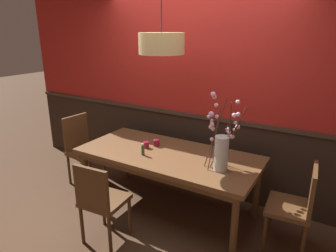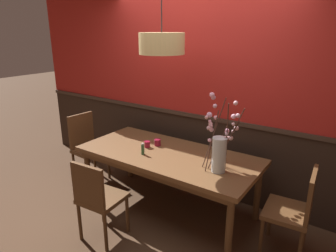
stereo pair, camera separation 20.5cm
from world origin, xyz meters
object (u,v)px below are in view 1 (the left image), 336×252
object	(u,v)px
chair_head_west_end	(82,146)
chair_near_side_left	(100,199)
condiment_bottle	(143,150)
chair_head_east_end	(297,204)
dining_table	(168,159)
pendant_lamp	(162,44)
candle_holder_nearer_edge	(146,145)
chair_far_side_left	(178,141)
chair_far_side_right	(217,150)
vase_with_blossoms	(221,148)
candle_holder_nearer_center	(156,143)

from	to	relation	value
chair_head_west_end	chair_near_side_left	xyz separation A→B (m)	(1.15, -0.86, -0.03)
chair_head_west_end	condiment_bottle	xyz separation A→B (m)	(1.19, -0.19, 0.26)
chair_head_east_end	condiment_bottle	bearing A→B (deg)	-172.38
dining_table	chair_near_side_left	bearing A→B (deg)	-106.94
chair_near_side_left	pendant_lamp	xyz separation A→B (m)	(0.19, 0.85, 1.45)
pendant_lamp	candle_holder_nearer_edge	bearing A→B (deg)	175.43
pendant_lamp	chair_far_side_left	bearing A→B (deg)	107.62
chair_head_west_end	condiment_bottle	bearing A→B (deg)	-9.20
pendant_lamp	chair_head_west_end	bearing A→B (deg)	179.37
dining_table	pendant_lamp	bearing A→B (deg)	-169.98
candle_holder_nearer_edge	chair_far_side_right	bearing A→B (deg)	56.87
chair_near_side_left	candle_holder_nearer_edge	bearing A→B (deg)	93.08
vase_with_blossoms	candle_holder_nearer_edge	xyz separation A→B (m)	(-0.97, 0.08, -0.19)
candle_holder_nearer_edge	condiment_bottle	world-z (taller)	condiment_bottle
chair_head_east_end	pendant_lamp	size ratio (longest dim) A/B	0.82
chair_head_east_end	chair_far_side_left	xyz separation A→B (m)	(-1.77, 0.84, 0.02)
chair_head_east_end	vase_with_blossoms	xyz separation A→B (m)	(-0.75, -0.10, 0.45)
chair_far_side_right	chair_far_side_left	distance (m)	0.61
chair_far_side_right	chair_far_side_left	bearing A→B (deg)	-179.34
candle_holder_nearer_center	pendant_lamp	world-z (taller)	pendant_lamp
dining_table	chair_far_side_right	size ratio (longest dim) A/B	2.29
chair_near_side_left	condiment_bottle	size ratio (longest dim) A/B	6.58
candle_holder_nearer_center	pendant_lamp	size ratio (longest dim) A/B	0.07
candle_holder_nearer_center	candle_holder_nearer_edge	xyz separation A→B (m)	(-0.07, -0.12, -0.00)
chair_far_side_right	pendant_lamp	distance (m)	1.72
chair_far_side_right	candle_holder_nearer_center	xyz separation A→B (m)	(-0.50, -0.76, 0.26)
chair_far_side_right	chair_head_west_end	bearing A→B (deg)	-152.31
chair_far_side_left	vase_with_blossoms	size ratio (longest dim) A/B	1.25
candle_holder_nearer_center	vase_with_blossoms	bearing A→B (deg)	-12.03
candle_holder_nearer_edge	pendant_lamp	size ratio (longest dim) A/B	0.07
chair_far_side_left	candle_holder_nearer_edge	xyz separation A→B (m)	(0.04, -0.87, 0.24)
condiment_bottle	chair_near_side_left	bearing A→B (deg)	-93.91
dining_table	chair_far_side_right	distance (m)	0.93
condiment_bottle	chair_far_side_left	bearing A→B (deg)	97.23
chair_far_side_right	candle_holder_nearer_edge	distance (m)	1.07
dining_table	chair_head_east_end	distance (m)	1.42
chair_head_west_end	vase_with_blossoms	distance (m)	2.12
dining_table	vase_with_blossoms	world-z (taller)	vase_with_blossoms
vase_with_blossoms	chair_head_east_end	bearing A→B (deg)	7.36
chair_far_side_left	candle_holder_nearer_edge	bearing A→B (deg)	-87.19
chair_head_east_end	chair_far_side_left	size ratio (longest dim) A/B	0.94
chair_head_west_end	candle_holder_nearer_edge	size ratio (longest dim) A/B	12.68
chair_far_side_right	vase_with_blossoms	world-z (taller)	vase_with_blossoms
vase_with_blossoms	condiment_bottle	bearing A→B (deg)	-172.16
vase_with_blossoms	chair_head_west_end	bearing A→B (deg)	178.01
chair_near_side_left	candle_holder_nearer_edge	world-z (taller)	chair_near_side_left
chair_far_side_left	chair_near_side_left	xyz separation A→B (m)	(0.09, -1.73, -0.03)
candle_holder_nearer_center	pendant_lamp	bearing A→B (deg)	-38.73
dining_table	chair_far_side_left	world-z (taller)	chair_far_side_left
condiment_bottle	dining_table	bearing A→B (deg)	41.43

